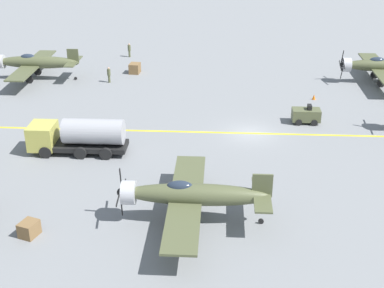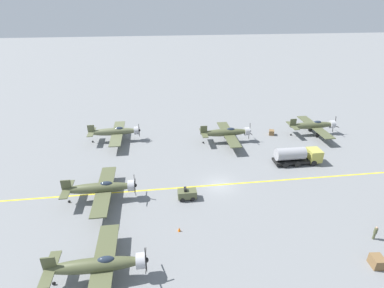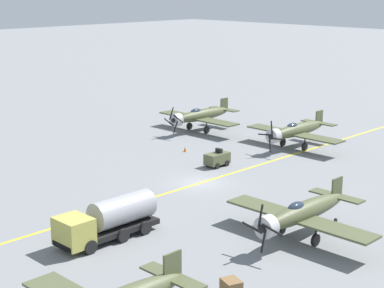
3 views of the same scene
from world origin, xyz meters
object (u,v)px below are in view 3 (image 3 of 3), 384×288
object	(u,v)px
airplane_near_center	(296,130)
fuel_tanker	(108,220)
airplane_mid_left	(302,213)
supply_crate_mid_lane	(231,288)
airplane_near_right	(200,115)
traffic_cone	(185,149)
tow_tractor	(217,159)

from	to	relation	value
airplane_near_center	fuel_tanker	distance (m)	32.00
airplane_mid_left	supply_crate_mid_lane	size ratio (longest dim) A/B	10.18
airplane_near_center	airplane_mid_left	world-z (taller)	airplane_near_center
airplane_near_right	airplane_mid_left	xyz separation A→B (m)	(-29.58, 19.83, 0.00)
airplane_near_right	airplane_near_center	bearing A→B (deg)	-170.14
airplane_near_right	airplane_mid_left	size ratio (longest dim) A/B	1.00
airplane_mid_left	traffic_cone	bearing A→B (deg)	-30.92
airplane_near_right	supply_crate_mid_lane	xyz separation A→B (m)	(-31.77, 29.89, -1.52)
airplane_near_right	traffic_cone	xyz separation A→B (m)	(-5.91, 8.38, -1.74)
supply_crate_mid_lane	airplane_near_right	bearing A→B (deg)	-43.25
airplane_near_center	airplane_mid_left	distance (m)	26.80
airplane_near_center	traffic_cone	size ratio (longest dim) A/B	21.82
airplane_near_center	tow_tractor	world-z (taller)	airplane_near_center
supply_crate_mid_lane	traffic_cone	distance (m)	33.64
airplane_near_right	tow_tractor	world-z (taller)	airplane_near_right
airplane_near_right	supply_crate_mid_lane	bearing A→B (deg)	139.84
airplane_near_right	fuel_tanker	world-z (taller)	airplane_near_right
airplane_near_center	supply_crate_mid_lane	distance (m)	36.44
airplane_near_center	supply_crate_mid_lane	bearing A→B (deg)	125.37
airplane_near_right	supply_crate_mid_lane	distance (m)	43.65
airplane_near_center	fuel_tanker	size ratio (longest dim) A/B	1.50
airplane_near_center	supply_crate_mid_lane	size ratio (longest dim) A/B	10.18
airplane_near_center	traffic_cone	bearing A→B (deg)	58.02
airplane_near_right	fuel_tanker	distance (m)	35.75
airplane_near_right	airplane_mid_left	distance (m)	35.61
airplane_near_right	airplane_mid_left	world-z (taller)	airplane_mid_left
fuel_tanker	traffic_cone	bearing A→B (deg)	-57.04
airplane_near_right	fuel_tanker	size ratio (longest dim) A/B	1.50
airplane_mid_left	tow_tractor	world-z (taller)	airplane_mid_left
airplane_near_right	tow_tractor	xyz separation A→B (m)	(-12.30, 10.09, -1.22)
fuel_tanker	tow_tractor	distance (m)	21.06
airplane_mid_left	traffic_cone	world-z (taller)	airplane_mid_left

